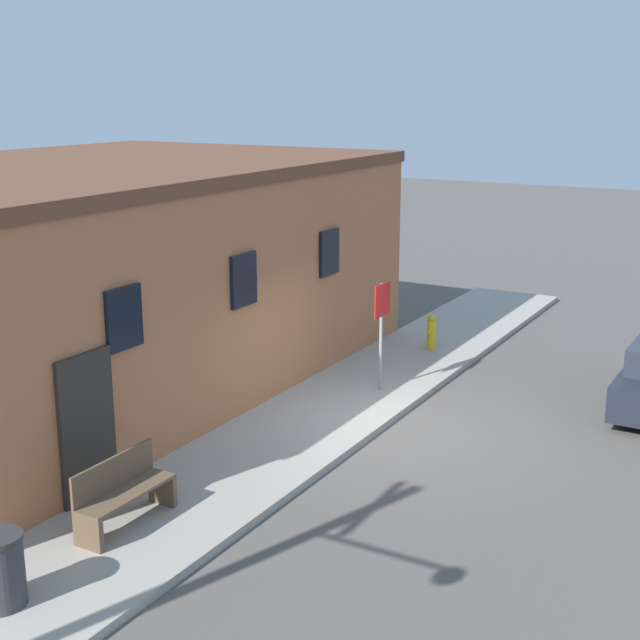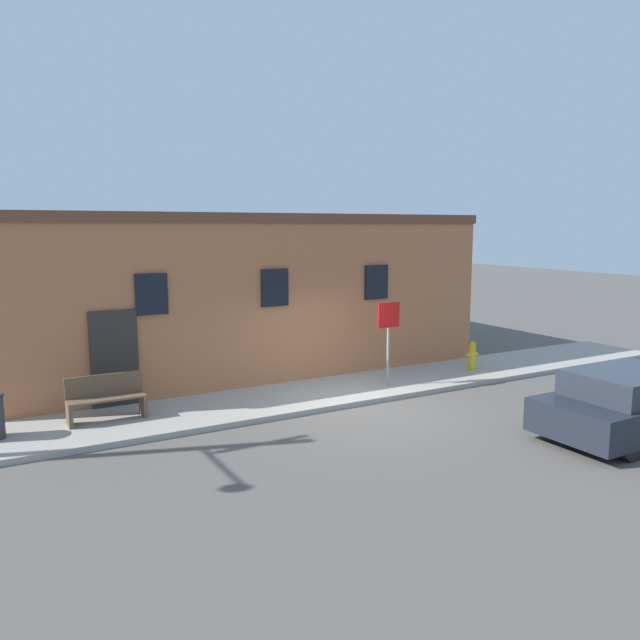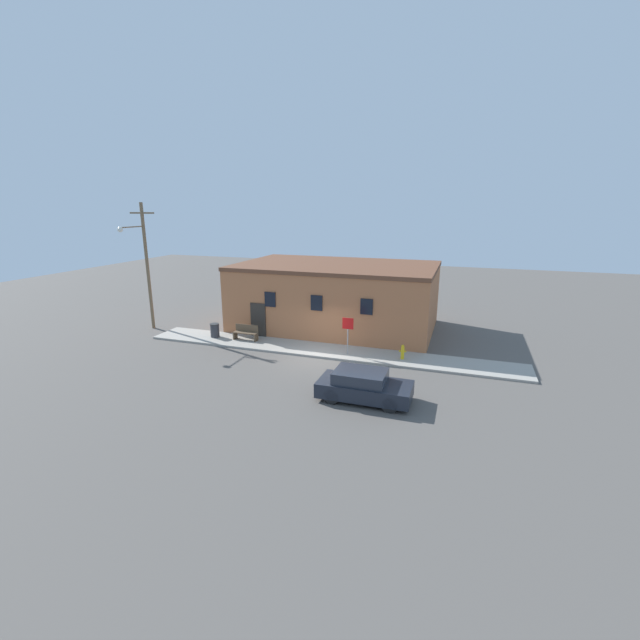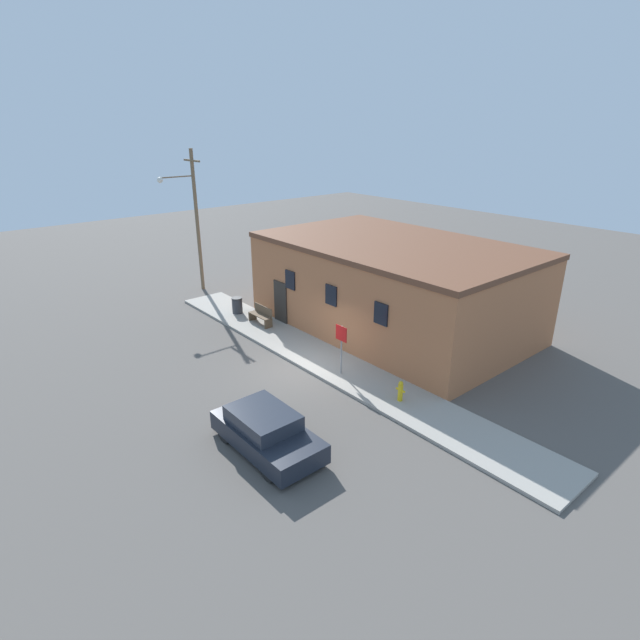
# 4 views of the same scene
# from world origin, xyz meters

# --- Properties ---
(ground_plane) EXTENTS (80.00, 80.00, 0.00)m
(ground_plane) POSITION_xyz_m (0.00, 0.00, 0.00)
(ground_plane) COLOR #56514C
(sidewalk) EXTENTS (21.52, 2.35, 0.12)m
(sidewalk) POSITION_xyz_m (0.00, 1.17, 0.06)
(sidewalk) COLOR #9E998E
(sidewalk) RESTS_ON ground
(brick_building) EXTENTS (12.78, 7.96, 4.27)m
(brick_building) POSITION_xyz_m (-0.86, 6.26, 2.14)
(brick_building) COLOR #B26B42
(brick_building) RESTS_ON ground
(fire_hydrant) EXTENTS (0.39, 0.18, 0.78)m
(fire_hydrant) POSITION_xyz_m (4.38, 1.05, 0.51)
(fire_hydrant) COLOR gold
(fire_hydrant) RESTS_ON sidewalk
(stop_sign) EXTENTS (0.61, 0.06, 2.04)m
(stop_sign) POSITION_xyz_m (1.44, 0.83, 1.53)
(stop_sign) COLOR gray
(stop_sign) RESTS_ON sidewalk
(bench) EXTENTS (1.50, 0.44, 0.91)m
(bench) POSITION_xyz_m (-5.04, 1.38, 0.56)
(bench) COLOR brown
(bench) RESTS_ON sidewalk
(trash_bin) EXTENTS (0.56, 0.56, 0.84)m
(trash_bin) POSITION_xyz_m (-7.13, 1.27, 0.54)
(trash_bin) COLOR #333338
(trash_bin) RESTS_ON sidewalk
(utility_pole) EXTENTS (1.80, 2.23, 8.16)m
(utility_pole) POSITION_xyz_m (-12.36, 1.83, 4.50)
(utility_pole) COLOR brown
(utility_pole) RESTS_ON ground
(parked_car) EXTENTS (3.90, 1.80, 1.28)m
(parked_car) POSITION_xyz_m (3.50, -4.17, 0.62)
(parked_car) COLOR black
(parked_car) RESTS_ON ground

